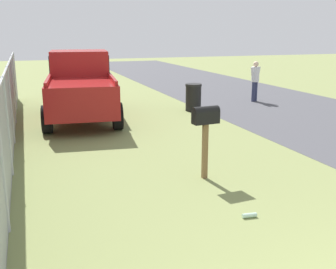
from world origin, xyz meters
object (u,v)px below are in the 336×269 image
(mailbox, at_px, (206,121))
(trash_bin, at_px, (193,97))
(pedestrian, at_px, (255,79))
(pickup_truck, at_px, (80,83))

(mailbox, bearing_deg, trash_bin, -25.78)
(trash_bin, bearing_deg, pedestrian, -71.59)
(pedestrian, bearing_deg, mailbox, -61.63)
(pickup_truck, xyz_separation_m, pedestrian, (0.83, -6.84, -0.20))
(mailbox, distance_m, trash_bin, 6.70)
(mailbox, relative_size, pedestrian, 0.88)
(trash_bin, relative_size, pedestrian, 0.60)
(trash_bin, xyz_separation_m, pedestrian, (1.01, -3.03, 0.43))
(pickup_truck, xyz_separation_m, trash_bin, (-0.18, -3.80, -0.63))
(pickup_truck, relative_size, trash_bin, 5.80)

